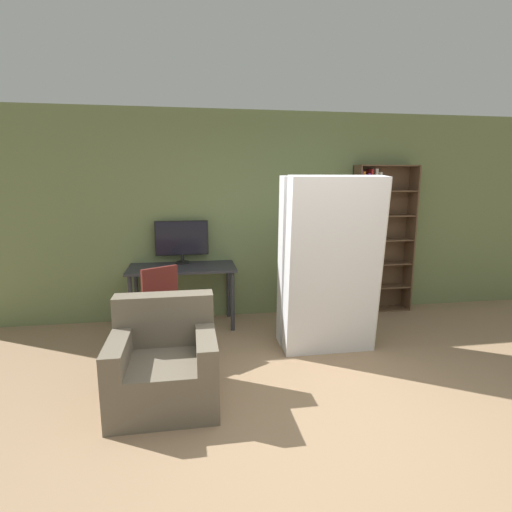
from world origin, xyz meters
name	(u,v)px	position (x,y,z in m)	size (l,w,h in m)	color
ground_plane	(335,432)	(0.00, 0.00, 0.00)	(16.00, 16.00, 0.00)	#937556
wall_back	(266,216)	(0.00, 2.75, 1.35)	(8.00, 0.06, 2.70)	#6B7A4C
desk	(182,275)	(-1.12, 2.40, 0.67)	(1.31, 0.64, 0.77)	#2D2D33
monitor	(182,239)	(-1.11, 2.61, 1.08)	(0.67, 0.19, 0.55)	black
office_chair	(168,322)	(-1.26, 1.49, 0.38)	(0.60, 0.60, 0.94)	#4C4C51
bookshelf	(375,236)	(1.52, 2.61, 1.05)	(0.84, 0.27, 2.02)	brown
mattress_near	(334,268)	(0.44, 1.32, 0.94)	(0.98, 0.38, 1.87)	silver
mattress_far	(324,262)	(0.44, 1.63, 0.94)	(0.98, 0.32, 1.87)	silver
armchair	(164,364)	(-1.25, 0.67, 0.32)	(0.85, 0.80, 0.85)	#665B4C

